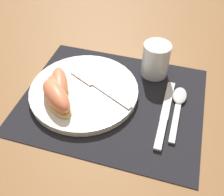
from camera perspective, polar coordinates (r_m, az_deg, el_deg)
ground_plane at (r=0.66m, az=0.08°, el=-0.43°), size 3.00×3.00×0.00m
placemat at (r=0.65m, az=0.08°, el=-0.31°), size 0.44×0.36×0.00m
plate at (r=0.66m, az=-6.17°, el=1.46°), size 0.27×0.27×0.02m
juice_glass at (r=0.71m, az=9.43°, el=7.88°), size 0.07×0.07×0.09m
knife at (r=0.63m, az=11.41°, el=-3.53°), size 0.02×0.22×0.01m
spoon at (r=0.66m, az=14.29°, el=-0.93°), size 0.03×0.18×0.01m
fork at (r=0.66m, az=-3.48°, el=2.87°), size 0.18×0.11×0.00m
citrus_wedge_0 at (r=0.65m, az=-11.36°, el=2.89°), size 0.09×0.13×0.04m
citrus_wedge_1 at (r=0.64m, az=-12.05°, el=1.32°), size 0.11×0.13×0.04m
citrus_wedge_2 at (r=0.62m, az=-12.02°, el=0.28°), size 0.12×0.12×0.05m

